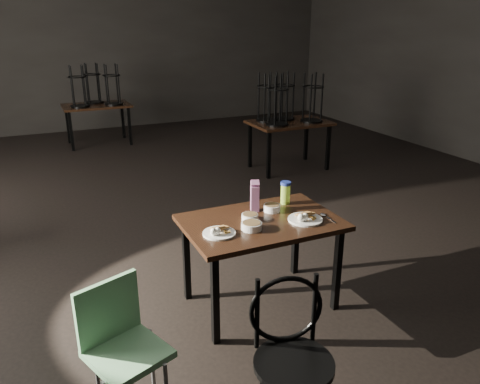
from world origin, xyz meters
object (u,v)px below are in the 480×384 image
main_table (261,229)px  juice_carton (255,197)px  school_chair (121,340)px  water_bottle (285,192)px  bentwood_chair (291,347)px

main_table → juice_carton: size_ratio=4.51×
main_table → school_chair: school_chair is taller
water_bottle → bentwood_chair: (-0.76, -1.41, -0.30)m
main_table → water_bottle: size_ratio=6.17×
juice_carton → water_bottle: 0.31m
juice_carton → bentwood_chair: 1.49m
juice_carton → school_chair: size_ratio=0.31×
main_table → water_bottle: water_bottle is taller
water_bottle → juice_carton: bearing=-173.0°
water_bottle → bentwood_chair: size_ratio=0.21×
main_table → school_chair: 1.43m
water_bottle → bentwood_chair: water_bottle is taller
main_table → juice_carton: bearing=78.9°
water_bottle → school_chair: bearing=-149.6°
bentwood_chair → water_bottle: bearing=76.0°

